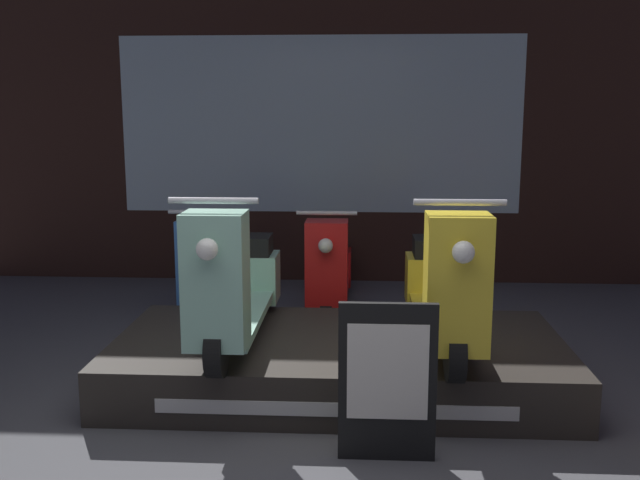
% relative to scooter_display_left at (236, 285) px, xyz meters
% --- Properties ---
extents(shop_wall_back, '(7.08, 0.09, 3.20)m').
position_rel_scooter_display_left_xyz_m(shop_wall_back, '(0.34, 2.93, 0.94)').
color(shop_wall_back, '#331E19').
rests_on(shop_wall_back, ground_plane).
extents(display_platform, '(2.74, 1.36, 0.31)m').
position_rel_scooter_display_left_xyz_m(display_platform, '(0.62, 0.09, -0.50)').
color(display_platform, '#2D2823').
rests_on(display_platform, ground_plane).
extents(scooter_display_left, '(0.46, 1.73, 0.95)m').
position_rel_scooter_display_left_xyz_m(scooter_display_left, '(0.00, 0.00, 0.00)').
color(scooter_display_left, black).
rests_on(scooter_display_left, display_platform).
extents(scooter_display_right, '(0.46, 1.73, 0.95)m').
position_rel_scooter_display_left_xyz_m(scooter_display_right, '(1.23, 0.00, 0.00)').
color(scooter_display_right, black).
rests_on(scooter_display_right, display_platform).
extents(scooter_backrow_0, '(0.46, 1.73, 0.95)m').
position_rel_scooter_display_left_xyz_m(scooter_backrow_0, '(-0.49, 1.76, -0.31)').
color(scooter_backrow_0, black).
rests_on(scooter_backrow_0, ground_plane).
extents(scooter_backrow_1, '(0.46, 1.73, 0.95)m').
position_rel_scooter_display_left_xyz_m(scooter_backrow_1, '(0.49, 1.76, -0.31)').
color(scooter_backrow_1, black).
rests_on(scooter_backrow_1, ground_plane).
extents(price_sign_board, '(0.48, 0.04, 0.79)m').
position_rel_scooter_display_left_xyz_m(price_sign_board, '(0.88, -0.84, -0.26)').
color(price_sign_board, black).
rests_on(price_sign_board, ground_plane).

